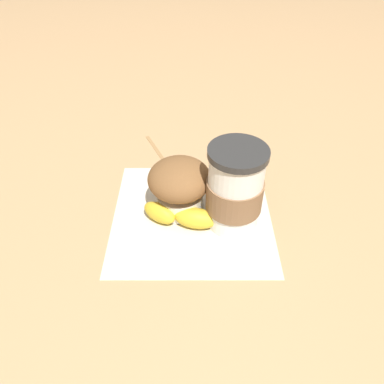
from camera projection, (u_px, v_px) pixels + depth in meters
name	position (u px, v px, depth m)	size (l,w,h in m)	color
ground_plane	(192.00, 216.00, 0.62)	(3.00, 3.00, 0.00)	tan
paper_napkin	(192.00, 215.00, 0.62)	(0.26, 0.26, 0.00)	beige
coffee_cup	(235.00, 189.00, 0.56)	(0.09, 0.09, 0.14)	white
muffin	(180.00, 184.00, 0.60)	(0.10, 0.10, 0.09)	white
banana	(195.00, 215.00, 0.59)	(0.17, 0.08, 0.03)	gold
wooden_stirrer	(156.00, 149.00, 0.76)	(0.11, 0.01, 0.00)	#9E7547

